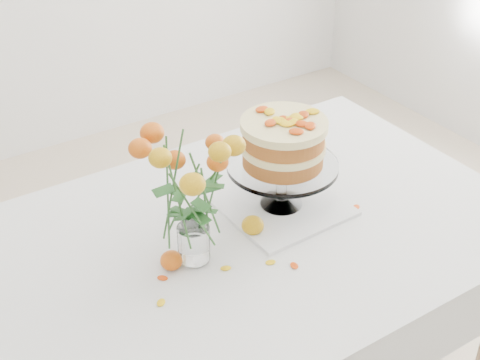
# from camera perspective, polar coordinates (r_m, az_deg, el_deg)

# --- Properties ---
(table) EXTENTS (1.43, 0.93, 0.76)m
(table) POSITION_cam_1_polar(r_m,az_deg,el_deg) (1.74, 0.42, -6.44)
(table) COLOR #A87B62
(table) RESTS_ON ground
(napkin) EXTENTS (0.31, 0.31, 0.01)m
(napkin) POSITION_cam_1_polar(r_m,az_deg,el_deg) (1.78, 3.51, -2.13)
(napkin) COLOR white
(napkin) RESTS_ON table
(cake_stand) EXTENTS (0.29, 0.29, 0.26)m
(cake_stand) POSITION_cam_1_polar(r_m,az_deg,el_deg) (1.68, 3.71, 2.82)
(cake_stand) COLOR white
(cake_stand) RESTS_ON napkin
(rose_vase) EXTENTS (0.25, 0.25, 0.39)m
(rose_vase) POSITION_cam_1_polar(r_m,az_deg,el_deg) (1.47, -4.23, -0.02)
(rose_vase) COLOR white
(rose_vase) RESTS_ON table
(loose_rose_near) EXTENTS (0.10, 0.06, 0.05)m
(loose_rose_near) POSITION_cam_1_polar(r_m,az_deg,el_deg) (1.67, 1.10, -3.88)
(loose_rose_near) COLOR gold
(loose_rose_near) RESTS_ON table
(loose_rose_far) EXTENTS (0.10, 0.05, 0.05)m
(loose_rose_far) POSITION_cam_1_polar(r_m,az_deg,el_deg) (1.57, -5.85, -6.84)
(loose_rose_far) COLOR #CC4609
(loose_rose_far) RESTS_ON table
(stray_petal_a) EXTENTS (0.03, 0.02, 0.00)m
(stray_petal_a) POSITION_cam_1_polar(r_m,az_deg,el_deg) (1.57, -1.23, -7.54)
(stray_petal_a) COLOR yellow
(stray_petal_a) RESTS_ON table
(stray_petal_b) EXTENTS (0.03, 0.02, 0.00)m
(stray_petal_b) POSITION_cam_1_polar(r_m,az_deg,el_deg) (1.59, 2.62, -7.05)
(stray_petal_b) COLOR yellow
(stray_petal_b) RESTS_ON table
(stray_petal_c) EXTENTS (0.03, 0.02, 0.00)m
(stray_petal_c) POSITION_cam_1_polar(r_m,az_deg,el_deg) (1.59, 4.65, -7.30)
(stray_petal_c) COLOR yellow
(stray_petal_c) RESTS_ON table
(stray_petal_d) EXTENTS (0.03, 0.02, 0.00)m
(stray_petal_d) POSITION_cam_1_polar(r_m,az_deg,el_deg) (1.56, -6.63, -8.32)
(stray_petal_d) COLOR yellow
(stray_petal_d) RESTS_ON table
(stray_petal_e) EXTENTS (0.03, 0.02, 0.00)m
(stray_petal_e) POSITION_cam_1_polar(r_m,az_deg,el_deg) (1.50, -6.75, -10.36)
(stray_petal_e) COLOR yellow
(stray_petal_e) RESTS_ON table
(stray_petal_f) EXTENTS (0.03, 0.02, 0.00)m
(stray_petal_f) POSITION_cam_1_polar(r_m,az_deg,el_deg) (1.79, 9.88, -2.32)
(stray_petal_f) COLOR yellow
(stray_petal_f) RESTS_ON table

